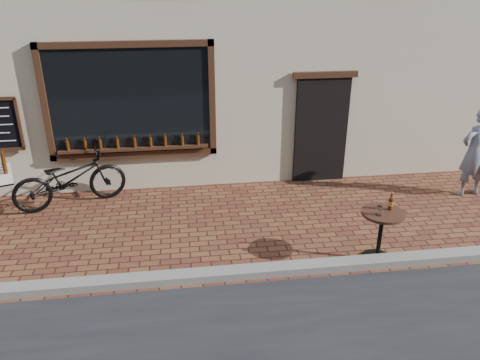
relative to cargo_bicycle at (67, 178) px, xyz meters
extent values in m
plane|color=#502619|center=(3.14, -2.91, -0.56)|extent=(90.00, 90.00, 0.00)
cube|color=slate|center=(3.14, -2.71, -0.50)|extent=(90.00, 0.25, 0.12)
cube|color=black|center=(1.24, 0.54, 1.29)|extent=(3.00, 0.06, 2.00)
cube|color=black|center=(1.24, 0.52, 2.35)|extent=(3.24, 0.10, 0.12)
cube|color=black|center=(1.24, 0.52, 0.23)|extent=(3.24, 0.10, 0.12)
cube|color=black|center=(-0.32, 0.52, 1.29)|extent=(0.12, 0.10, 2.24)
cube|color=black|center=(2.80, 0.52, 1.29)|extent=(0.12, 0.10, 2.24)
cube|color=black|center=(1.24, 0.47, 0.36)|extent=(2.90, 0.16, 0.05)
cube|color=black|center=(5.04, 0.55, 0.54)|extent=(1.10, 0.10, 2.20)
cube|color=black|center=(5.04, 0.52, 1.70)|extent=(1.30, 0.10, 0.12)
cube|color=black|center=(-1.16, 0.53, 0.94)|extent=(0.62, 0.04, 0.92)
cylinder|color=#3D1C07|center=(-0.01, 0.47, 0.48)|extent=(0.06, 0.06, 0.19)
cylinder|color=#3D1C07|center=(0.30, 0.47, 0.48)|extent=(0.06, 0.06, 0.19)
cylinder|color=#3D1C07|center=(0.61, 0.47, 0.48)|extent=(0.06, 0.06, 0.19)
cylinder|color=#3D1C07|center=(0.93, 0.47, 0.48)|extent=(0.06, 0.06, 0.19)
cylinder|color=#3D1C07|center=(1.24, 0.47, 0.48)|extent=(0.06, 0.06, 0.19)
cylinder|color=#3D1C07|center=(1.55, 0.47, 0.48)|extent=(0.06, 0.06, 0.19)
cylinder|color=#3D1C07|center=(1.86, 0.47, 0.48)|extent=(0.06, 0.06, 0.19)
cylinder|color=#3D1C07|center=(2.18, 0.47, 0.48)|extent=(0.06, 0.06, 0.19)
cylinder|color=#3D1C07|center=(2.49, 0.47, 0.48)|extent=(0.06, 0.06, 0.19)
imported|color=black|center=(0.04, 0.01, -0.01)|extent=(2.20, 1.38, 1.09)
cube|color=black|center=(-1.04, -0.37, 0.19)|extent=(0.58, 0.69, 0.04)
cylinder|color=#3D1C07|center=(-0.86, -0.54, 0.50)|extent=(0.07, 0.07, 0.23)
cylinder|color=#3D1C07|center=(-0.90, -0.40, 0.50)|extent=(0.07, 0.07, 0.23)
cylinder|color=#3D1C07|center=(-0.95, -0.26, 0.50)|extent=(0.07, 0.07, 0.23)
cylinder|color=#3D1C07|center=(-1.00, -0.13, 0.50)|extent=(0.07, 0.07, 0.23)
cylinder|color=black|center=(5.09, -2.56, -0.54)|extent=(0.48, 0.48, 0.03)
cylinder|color=black|center=(5.09, -2.56, -0.15)|extent=(0.06, 0.06, 0.76)
cylinder|color=black|center=(5.09, -2.56, 0.25)|extent=(0.65, 0.65, 0.04)
cylinder|color=gold|center=(5.22, -2.49, 0.38)|extent=(0.07, 0.07, 0.06)
cylinder|color=white|center=(4.98, -2.63, 0.35)|extent=(0.08, 0.08, 0.14)
imported|color=slate|center=(7.81, -0.56, 0.34)|extent=(0.71, 0.52, 1.79)
camera|label=1|loc=(2.15, -8.38, 3.55)|focal=35.00mm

